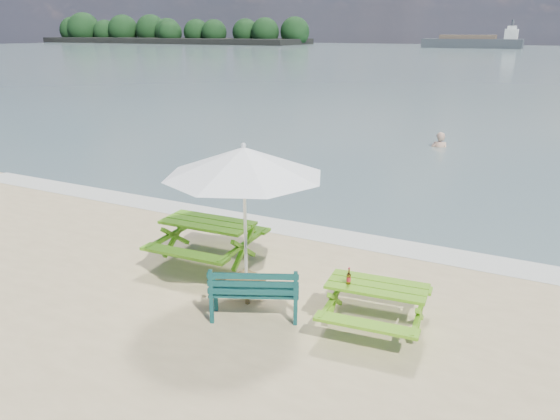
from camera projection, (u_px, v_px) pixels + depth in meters
The scene contains 10 objects.
sea at pixel (537, 60), 79.81m from camera, with size 300.00×300.00×0.00m, color slate.
foam_strip at pixel (324, 234), 11.96m from camera, with size 22.00×0.90×0.01m, color silver.
island_headland at pixel (170, 32), 172.92m from camera, with size 90.00×22.00×7.60m.
picnic_table_left at pixel (209, 242), 10.45m from camera, with size 1.82×2.01×0.83m.
picnic_table_right at pixel (376, 307), 8.16m from camera, with size 1.62×1.76×0.70m.
park_bench at pixel (255, 302), 8.46m from camera, with size 1.43×0.98×0.84m.
side_table at pixel (246, 286), 9.17m from camera, with size 0.61×0.61×0.34m.
patio_umbrella at pixel (244, 162), 8.49m from camera, with size 3.05×3.05×2.55m.
beer_bottle at pixel (349, 279), 8.05m from camera, with size 0.07×0.07×0.26m.
swimmer at pixel (438, 156), 20.97m from camera, with size 0.76×0.61×1.83m.
Camera 1 is at (4.24, -5.79, 4.29)m, focal length 35.00 mm.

